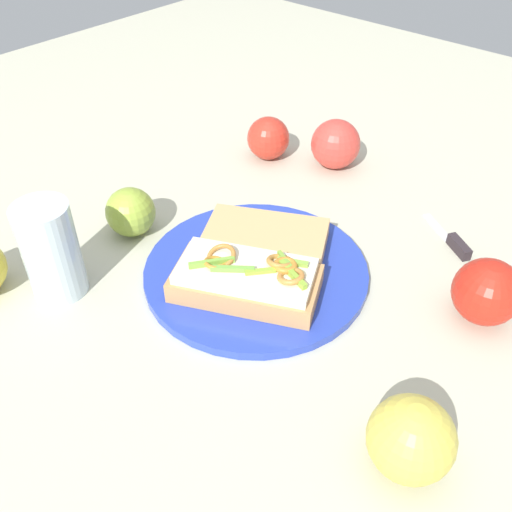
% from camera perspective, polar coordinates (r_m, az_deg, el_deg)
% --- Properties ---
extents(ground_plane, '(2.00, 2.00, 0.00)m').
position_cam_1_polar(ground_plane, '(0.76, 0.00, -1.87)').
color(ground_plane, '#B6B49C').
rests_on(ground_plane, ground).
extents(plate, '(0.30, 0.30, 0.01)m').
position_cam_1_polar(plate, '(0.76, 0.00, -1.52)').
color(plate, '#2840B3').
rests_on(plate, ground_plane).
extents(sandwich, '(0.16, 0.20, 0.05)m').
position_cam_1_polar(sandwich, '(0.70, -0.92, -2.33)').
color(sandwich, tan).
rests_on(sandwich, plate).
extents(bread_slice_side, '(0.17, 0.19, 0.03)m').
position_cam_1_polar(bread_slice_side, '(0.78, 0.93, 1.74)').
color(bread_slice_side, tan).
rests_on(bread_slice_side, plate).
extents(apple_0, '(0.08, 0.08, 0.07)m').
position_cam_1_polar(apple_0, '(0.83, -12.46, 4.33)').
color(apple_0, '#8FA938').
rests_on(apple_0, ground_plane).
extents(apple_1, '(0.12, 0.12, 0.08)m').
position_cam_1_polar(apple_1, '(0.73, 22.13, -3.34)').
color(apple_1, red).
rests_on(apple_1, ground_plane).
extents(apple_3, '(0.10, 0.10, 0.07)m').
position_cam_1_polar(apple_3, '(1.00, 1.24, 11.72)').
color(apple_3, red).
rests_on(apple_3, ground_plane).
extents(apple_4, '(0.11, 0.11, 0.08)m').
position_cam_1_polar(apple_4, '(0.98, 7.98, 11.04)').
color(apple_4, '#D13C33').
rests_on(apple_4, ground_plane).
extents(apple_5, '(0.11, 0.11, 0.08)m').
position_cam_1_polar(apple_5, '(0.57, 15.27, -17.26)').
color(apple_5, gold).
rests_on(apple_5, ground_plane).
extents(drinking_glass, '(0.07, 0.07, 0.13)m').
position_cam_1_polar(drinking_glass, '(0.74, -19.87, 0.52)').
color(drinking_glass, silver).
rests_on(drinking_glass, ground_plane).
extents(knife, '(0.07, 0.10, 0.02)m').
position_cam_1_polar(knife, '(0.85, 19.17, 1.38)').
color(knife, silver).
rests_on(knife, ground_plane).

